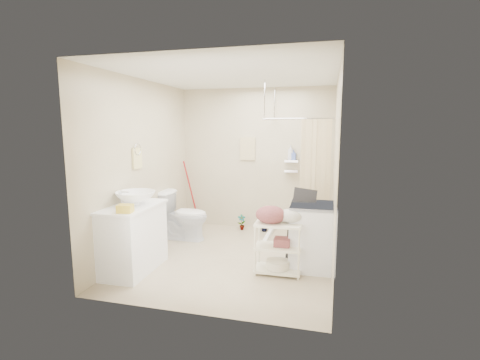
# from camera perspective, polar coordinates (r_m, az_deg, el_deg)

# --- Properties ---
(floor) EXTENTS (3.20, 3.20, 0.00)m
(floor) POSITION_cam_1_polar(r_m,az_deg,el_deg) (5.23, -1.20, -12.60)
(floor) COLOR #BCAD8D
(floor) RESTS_ON ground
(ceiling) EXTENTS (2.80, 3.20, 0.04)m
(ceiling) POSITION_cam_1_polar(r_m,az_deg,el_deg) (4.92, -1.30, 16.88)
(ceiling) COLOR silver
(ceiling) RESTS_ON ground
(wall_back) EXTENTS (2.80, 0.04, 2.60)m
(wall_back) POSITION_cam_1_polar(r_m,az_deg,el_deg) (6.45, 2.59, 3.36)
(wall_back) COLOR beige
(wall_back) RESTS_ON ground
(wall_front) EXTENTS (2.80, 0.04, 2.60)m
(wall_front) POSITION_cam_1_polar(r_m,az_deg,el_deg) (3.41, -8.50, -1.50)
(wall_front) COLOR beige
(wall_front) RESTS_ON ground
(wall_left) EXTENTS (0.04, 3.20, 2.60)m
(wall_left) POSITION_cam_1_polar(r_m,az_deg,el_deg) (5.45, -15.57, 2.07)
(wall_left) COLOR beige
(wall_left) RESTS_ON ground
(wall_right) EXTENTS (0.04, 3.20, 2.60)m
(wall_right) POSITION_cam_1_polar(r_m,az_deg,el_deg) (4.73, 15.32, 1.11)
(wall_right) COLOR beige
(wall_right) RESTS_ON ground
(vanity) EXTENTS (0.58, 1.01, 0.88)m
(vanity) POSITION_cam_1_polar(r_m,az_deg,el_deg) (4.87, -17.13, -9.10)
(vanity) COLOR white
(vanity) RESTS_ON ground
(sink) EXTENTS (0.63, 0.63, 0.18)m
(sink) POSITION_cam_1_polar(r_m,az_deg,el_deg) (4.78, -16.75, -2.85)
(sink) COLOR white
(sink) RESTS_ON vanity
(counter_basket) EXTENTS (0.20, 0.17, 0.10)m
(counter_basket) POSITION_cam_1_polar(r_m,az_deg,el_deg) (4.39, -18.33, -4.47)
(counter_basket) COLOR gold
(counter_basket) RESTS_ON vanity
(floor_basket) EXTENTS (0.27, 0.21, 0.14)m
(floor_basket) POSITION_cam_1_polar(r_m,az_deg,el_deg) (4.82, -17.14, -13.97)
(floor_basket) COLOR #F8DF51
(floor_basket) RESTS_ON ground
(toilet) EXTENTS (0.82, 0.47, 0.83)m
(toilet) POSITION_cam_1_polar(r_m,az_deg,el_deg) (6.01, -9.18, -5.70)
(toilet) COLOR white
(toilet) RESTS_ON ground
(mop) EXTENTS (0.12, 0.12, 1.25)m
(mop) POSITION_cam_1_polar(r_m,az_deg,el_deg) (6.85, -8.29, -2.12)
(mop) COLOR #A81216
(mop) RESTS_ON ground
(potted_plant_a) EXTENTS (0.18, 0.16, 0.29)m
(potted_plant_a) POSITION_cam_1_polar(r_m,az_deg,el_deg) (6.50, 0.28, -6.96)
(potted_plant_a) COLOR brown
(potted_plant_a) RESTS_ON ground
(potted_plant_b) EXTENTS (0.22, 0.22, 0.32)m
(potted_plant_b) POSITION_cam_1_polar(r_m,az_deg,el_deg) (6.41, 4.10, -7.08)
(potted_plant_b) COLOR brown
(potted_plant_b) RESTS_ON ground
(hanging_towel) EXTENTS (0.28, 0.03, 0.42)m
(hanging_towel) POSITION_cam_1_polar(r_m,az_deg,el_deg) (6.45, 1.26, 5.15)
(hanging_towel) COLOR beige
(hanging_towel) RESTS_ON wall_back
(towel_ring) EXTENTS (0.04, 0.22, 0.34)m
(towel_ring) POSITION_cam_1_polar(r_m,az_deg,el_deg) (5.25, -16.54, 3.66)
(towel_ring) COLOR #EADE8D
(towel_ring) RESTS_ON wall_left
(tp_holder) EXTENTS (0.08, 0.12, 0.14)m
(tp_holder) POSITION_cam_1_polar(r_m,az_deg,el_deg) (5.57, -14.71, -3.82)
(tp_holder) COLOR white
(tp_holder) RESTS_ON wall_left
(shower) EXTENTS (1.10, 1.10, 2.10)m
(shower) POSITION_cam_1_polar(r_m,az_deg,el_deg) (5.82, 9.67, 0.19)
(shower) COLOR white
(shower) RESTS_ON ground
(shampoo_bottle_a) EXTENTS (0.12, 0.12, 0.26)m
(shampoo_bottle_a) POSITION_cam_1_polar(r_m,az_deg,el_deg) (6.28, 8.30, 4.51)
(shampoo_bottle_a) COLOR silver
(shampoo_bottle_a) RESTS_ON shower
(shampoo_bottle_b) EXTENTS (0.09, 0.09, 0.18)m
(shampoo_bottle_b) POSITION_cam_1_polar(r_m,az_deg,el_deg) (6.27, 8.79, 4.11)
(shampoo_bottle_b) COLOR #455CB0
(shampoo_bottle_b) RESTS_ON shower
(washing_machine) EXTENTS (0.62, 0.64, 0.88)m
(washing_machine) POSITION_cam_1_polar(r_m,az_deg,el_deg) (4.86, 11.82, -8.96)
(washing_machine) COLOR silver
(washing_machine) RESTS_ON ground
(laundry_rack) EXTENTS (0.60, 0.36, 0.82)m
(laundry_rack) POSITION_cam_1_polar(r_m,az_deg,el_deg) (4.60, 6.28, -10.25)
(laundry_rack) COLOR white
(laundry_rack) RESTS_ON ground
(ironing_board) EXTENTS (0.33, 0.15, 1.11)m
(ironing_board) POSITION_cam_1_polar(r_m,az_deg,el_deg) (4.82, 9.99, -7.65)
(ironing_board) COLOR black
(ironing_board) RESTS_ON ground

